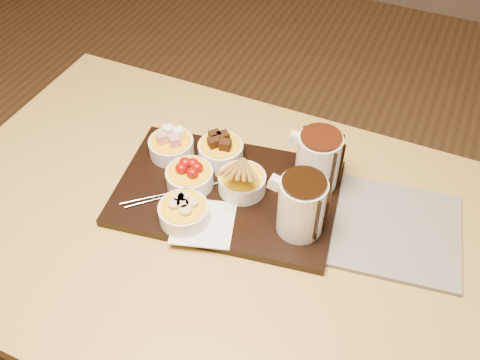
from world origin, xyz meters
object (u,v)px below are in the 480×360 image
at_px(serving_board, 227,192).
at_px(pitcher_milk_chocolate, 318,161).
at_px(dining_table, 215,249).
at_px(newspaper, 382,227).
at_px(bowl_strawberries, 190,178).
at_px(pitcher_dark_chocolate, 301,206).

bearing_deg(serving_board, pitcher_milk_chocolate, 21.80).
xyz_separation_m(dining_table, serving_board, (-0.00, 0.07, 0.11)).
bearing_deg(newspaper, bowl_strawberries, -179.54).
height_order(serving_board, pitcher_milk_chocolate, pitcher_milk_chocolate).
bearing_deg(pitcher_dark_chocolate, serving_board, 160.02).
bearing_deg(pitcher_dark_chocolate, bowl_strawberries, 167.35).
bearing_deg(serving_board, pitcher_dark_chocolate, -19.98).
height_order(pitcher_dark_chocolate, newspaper, pitcher_dark_chocolate).
xyz_separation_m(serving_board, newspaper, (0.32, 0.05, -0.00)).
height_order(dining_table, pitcher_milk_chocolate, pitcher_milk_chocolate).
relative_size(pitcher_milk_chocolate, newspaper, 0.41).
bearing_deg(pitcher_dark_chocolate, pitcher_milk_chocolate, 85.60).
relative_size(dining_table, newspaper, 3.92).
xyz_separation_m(pitcher_dark_chocolate, newspaper, (0.15, 0.08, -0.08)).
distance_m(serving_board, pitcher_dark_chocolate, 0.19).
height_order(dining_table, newspaper, newspaper).
xyz_separation_m(dining_table, newspaper, (0.32, 0.12, 0.10)).
distance_m(dining_table, newspaper, 0.36).
bearing_deg(bowl_strawberries, pitcher_dark_chocolate, -3.58).
relative_size(dining_table, bowl_strawberries, 12.00).
xyz_separation_m(pitcher_dark_chocolate, pitcher_milk_chocolate, (-0.01, 0.13, 0.00)).
bearing_deg(pitcher_milk_chocolate, bowl_strawberries, -163.61).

